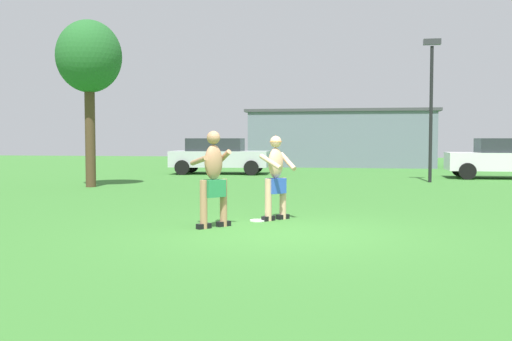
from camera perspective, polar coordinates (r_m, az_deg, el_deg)
ground_plane at (r=9.72m, az=2.57°, el=-6.14°), size 80.00×80.00×0.00m
player_near at (r=10.26m, az=-4.20°, el=-0.60°), size 0.76×0.83×1.70m
player_in_blue at (r=11.18m, az=1.96°, el=-0.37°), size 0.73×0.78×1.63m
frisbee at (r=11.10m, az=0.16°, el=-4.91°), size 0.30×0.30×0.03m
car_silver_near_post at (r=25.90m, az=-3.65°, el=1.49°), size 4.40×2.24×1.58m
car_white_mid_lot at (r=24.82m, az=23.21°, el=1.17°), size 4.32×2.06×1.58m
lamp_post at (r=21.83m, az=16.77°, el=7.23°), size 0.60×0.24×5.09m
outbuilding_behind_lot at (r=33.60m, az=8.35°, el=3.16°), size 10.45×4.55×3.18m
tree_behind_players at (r=19.75m, az=-16.02°, el=10.44°), size 2.08×2.08×5.36m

